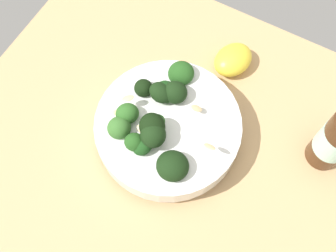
% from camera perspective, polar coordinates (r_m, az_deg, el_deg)
% --- Properties ---
extents(ground_plane, '(0.62, 0.62, 0.04)m').
position_cam_1_polar(ground_plane, '(0.65, -2.34, -4.10)').
color(ground_plane, tan).
extents(bowl_of_broccoli, '(0.22, 0.22, 0.10)m').
position_cam_1_polar(bowl_of_broccoli, '(0.61, -0.29, -0.10)').
color(bowl_of_broccoli, white).
rests_on(bowl_of_broccoli, ground_plane).
extents(lemon_wedge, '(0.08, 0.07, 0.04)m').
position_cam_1_polar(lemon_wedge, '(0.69, 9.02, 9.09)').
color(lemon_wedge, yellow).
rests_on(lemon_wedge, ground_plane).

